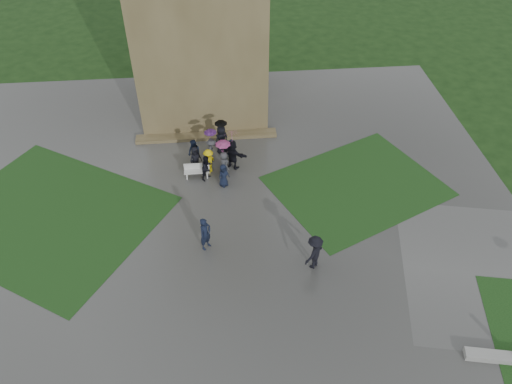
{
  "coord_description": "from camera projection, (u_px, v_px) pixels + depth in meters",
  "views": [
    {
      "loc": [
        0.8,
        -16.02,
        18.65
      ],
      "look_at": [
        2.57,
        3.68,
        1.2
      ],
      "focal_mm": 35.0,
      "sensor_mm": 36.0,
      "label": 1
    }
  ],
  "objects": [
    {
      "name": "ground",
      "position": [
        210.0,
        263.0,
        24.25
      ],
      "size": [
        120.0,
        120.0,
        0.0
      ],
      "primitive_type": "plane",
      "color": "black"
    },
    {
      "name": "plaza",
      "position": [
        209.0,
        234.0,
        25.73
      ],
      "size": [
        34.0,
        34.0,
        0.02
      ],
      "primitive_type": "cube",
      "color": "#393937",
      "rests_on": "ground"
    },
    {
      "name": "lawn_inset_left",
      "position": [
        49.0,
        217.0,
        26.65
      ],
      "size": [
        14.1,
        13.46,
        0.01
      ],
      "primitive_type": "cube",
      "rotation": [
        0.0,
        0.0,
        -0.56
      ],
      "color": "#153512",
      "rests_on": "plaza"
    },
    {
      "name": "lawn_inset_right",
      "position": [
        357.0,
        186.0,
        28.54
      ],
      "size": [
        11.12,
        10.15,
        0.01
      ],
      "primitive_type": "cube",
      "rotation": [
        0.0,
        0.0,
        0.44
      ],
      "color": "#153512",
      "rests_on": "plaza"
    },
    {
      "name": "tower_plinth",
      "position": [
        207.0,
        136.0,
        32.08
      ],
      "size": [
        9.0,
        0.8,
        0.22
      ],
      "primitive_type": "cube",
      "color": "brown",
      "rests_on": "plaza"
    },
    {
      "name": "bench",
      "position": [
        197.0,
        171.0,
        28.91
      ],
      "size": [
        1.47,
        0.47,
        0.85
      ],
      "rotation": [
        0.0,
        0.0,
        0.01
      ],
      "color": "silver",
      "rests_on": "plaza"
    },
    {
      "name": "visitor_cluster",
      "position": [
        219.0,
        152.0,
        29.19
      ],
      "size": [
        3.58,
        4.1,
        2.56
      ],
      "color": "black",
      "rests_on": "plaza"
    },
    {
      "name": "pedestrian_mid",
      "position": [
        205.0,
        234.0,
        24.4
      ],
      "size": [
        0.8,
        0.82,
        1.9
      ],
      "primitive_type": "imported",
      "rotation": [
        0.0,
        0.0,
        0.85
      ],
      "color": "black",
      "rests_on": "plaza"
    },
    {
      "name": "pedestrian_near",
      "position": [
        314.0,
        252.0,
        23.47
      ],
      "size": [
        1.34,
        1.34,
        1.94
      ],
      "primitive_type": "imported",
      "rotation": [
        0.0,
        0.0,
        3.93
      ],
      "color": "black",
      "rests_on": "plaza"
    }
  ]
}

